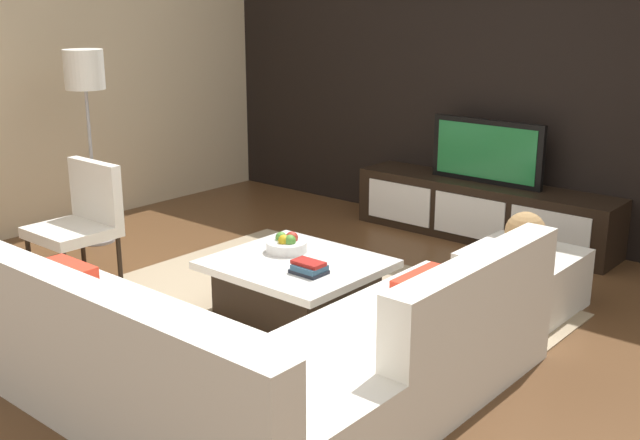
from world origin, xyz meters
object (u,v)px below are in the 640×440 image
television (487,152)px  decorative_ball (525,232)px  coffee_table (297,286)px  accent_chair_near (82,215)px  floor_lamp (85,82)px  book_stack (309,268)px  sectional_couch (255,355)px  ottoman (522,279)px  media_console (483,211)px  fruit_bowl (287,244)px

television → decorative_ball: television is taller
coffee_table → accent_chair_near: (-1.68, -0.49, 0.29)m
floor_lamp → decorative_ball: 3.68m
accent_chair_near → book_stack: accent_chair_near is taller
television → floor_lamp: bearing=-138.1°
sectional_couch → ottoman: size_ratio=3.53×
sectional_couch → book_stack: bearing=114.4°
book_stack → sectional_couch: bearing=-65.6°
media_console → coffee_table: bearing=-92.5°
accent_chair_near → ottoman: (2.75, 1.57, -0.29)m
floor_lamp → book_stack: bearing=-4.5°
floor_lamp → fruit_bowl: bearing=0.7°
media_console → fruit_bowl: (-0.28, -2.19, 0.18)m
accent_chair_near → book_stack: size_ratio=4.14×
floor_lamp → fruit_bowl: size_ratio=5.80×
coffee_table → fruit_bowl: size_ratio=3.73×
accent_chair_near → coffee_table: bearing=21.2°
floor_lamp → accent_chair_near: bearing=-39.0°
media_console → accent_chair_near: bearing=-122.6°
media_console → television: size_ratio=2.28×
coffee_table → accent_chair_near: accent_chair_near is taller
media_console → television: 0.52m
coffee_table → book_stack: bearing=-30.2°
accent_chair_near → decorative_ball: accent_chair_near is taller
accent_chair_near → floor_lamp: 1.26m
media_console → floor_lamp: size_ratio=1.43×
accent_chair_near → decorative_ball: (2.75, 1.57, 0.05)m
floor_lamp → fruit_bowl: floor_lamp is taller
sectional_couch → fruit_bowl: 1.37m
television → book_stack: size_ratio=4.87×
book_stack → coffee_table: bearing=149.8°
floor_lamp → sectional_couch: bearing=-19.8°
decorative_ball → accent_chair_near: bearing=-150.3°
sectional_couch → fruit_bowl: bearing=125.8°
floor_lamp → coffee_table: bearing=-1.8°
media_console → sectional_couch: bearing=-81.1°
coffee_table → accent_chair_near: size_ratio=1.20×
ottoman → decorative_ball: size_ratio=2.59×
coffee_table → fruit_bowl: 0.31m
fruit_bowl → decorative_ball: (1.25, 0.98, 0.11)m
television → media_console: bearing=-90.0°
accent_chair_near → floor_lamp: size_ratio=0.54×
floor_lamp → fruit_bowl: 2.39m
ottoman → decorative_ball: bearing=0.0°
television → accent_chair_near: 3.32m
coffee_table → floor_lamp: (-2.38, 0.08, 1.17)m
ottoman → decorative_ball: (0.00, 0.00, 0.34)m
television → accent_chair_near: (-1.78, -2.79, -0.28)m
floor_lamp → book_stack: floor_lamp is taller
decorative_ball → ottoman: bearing=0.0°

